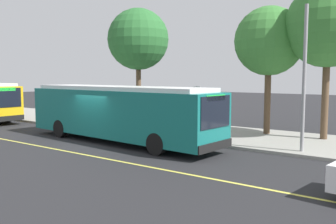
# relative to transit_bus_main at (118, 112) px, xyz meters

# --- Properties ---
(ground_plane) EXTENTS (120.00, 120.00, 0.00)m
(ground_plane) POSITION_rel_transit_bus_main_xyz_m (-0.76, -1.01, -1.62)
(ground_plane) COLOR #232326
(sidewalk_curb) EXTENTS (44.00, 6.40, 0.15)m
(sidewalk_curb) POSITION_rel_transit_bus_main_xyz_m (-0.76, 4.99, -1.54)
(sidewalk_curb) COLOR gray
(sidewalk_curb) RESTS_ON ground_plane
(lane_stripe_center) EXTENTS (36.00, 0.14, 0.01)m
(lane_stripe_center) POSITION_rel_transit_bus_main_xyz_m (-0.76, -3.21, -1.61)
(lane_stripe_center) COLOR #E0D64C
(lane_stripe_center) RESTS_ON ground_plane
(transit_bus_main) EXTENTS (12.32, 3.39, 2.95)m
(transit_bus_main) POSITION_rel_transit_bus_main_xyz_m (0.00, 0.00, 0.00)
(transit_bus_main) COLOR #146B66
(transit_bus_main) RESTS_ON ground_plane
(bus_shelter) EXTENTS (2.90, 1.60, 2.48)m
(bus_shelter) POSITION_rel_transit_bus_main_xyz_m (0.02, 4.80, 0.30)
(bus_shelter) COLOR #333338
(bus_shelter) RESTS_ON sidewalk_curb
(waiting_bench) EXTENTS (1.60, 0.48, 0.95)m
(waiting_bench) POSITION_rel_transit_bus_main_xyz_m (0.09, 4.61, -0.99)
(waiting_bench) COLOR brown
(waiting_bench) RESTS_ON sidewalk_curb
(route_sign_post) EXTENTS (0.44, 0.08, 2.80)m
(route_sign_post) POSITION_rel_transit_bus_main_xyz_m (3.11, 2.80, 0.34)
(route_sign_post) COLOR #333338
(route_sign_post) RESTS_ON sidewalk_curb
(street_tree_near_shelter) EXTENTS (4.40, 4.40, 8.17)m
(street_tree_near_shelter) POSITION_rel_transit_bus_main_xyz_m (-4.08, 6.33, 4.48)
(street_tree_near_shelter) COLOR brown
(street_tree_near_shelter) RESTS_ON sidewalk_curb
(street_tree_upstreet) EXTENTS (3.91, 3.91, 7.26)m
(street_tree_upstreet) POSITION_rel_transit_bus_main_xyz_m (5.61, 6.46, 3.81)
(street_tree_upstreet) COLOR brown
(street_tree_upstreet) RESTS_ON sidewalk_curb
(street_tree_downstreet) EXTENTS (4.39, 4.39, 8.16)m
(street_tree_downstreet) POSITION_rel_transit_bus_main_xyz_m (8.73, 6.50, 4.47)
(street_tree_downstreet) COLOR brown
(street_tree_downstreet) RESTS_ON sidewalk_curb
(utility_pole) EXTENTS (0.16, 0.16, 6.40)m
(utility_pole) POSITION_rel_transit_bus_main_xyz_m (8.74, 2.55, 1.73)
(utility_pole) COLOR gray
(utility_pole) RESTS_ON sidewalk_curb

